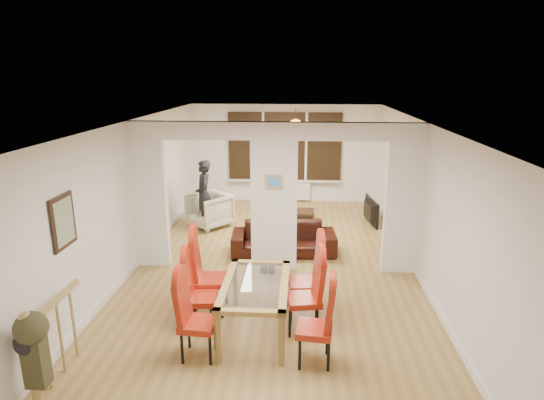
# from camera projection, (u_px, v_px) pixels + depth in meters

# --- Properties ---
(floor) EXTENTS (5.00, 9.00, 0.01)m
(floor) POSITION_uv_depth(u_px,v_px,m) (274.00, 267.00, 8.20)
(floor) COLOR olive
(floor) RESTS_ON ground
(room_walls) EXTENTS (5.00, 9.00, 2.60)m
(room_walls) POSITION_uv_depth(u_px,v_px,m) (274.00, 198.00, 7.85)
(room_walls) COLOR silver
(room_walls) RESTS_ON floor
(divider_wall) EXTENTS (5.00, 0.18, 2.60)m
(divider_wall) POSITION_uv_depth(u_px,v_px,m) (274.00, 198.00, 7.85)
(divider_wall) COLOR white
(divider_wall) RESTS_ON floor
(bay_window_blinds) EXTENTS (3.00, 0.08, 1.80)m
(bay_window_blinds) POSITION_uv_depth(u_px,v_px,m) (285.00, 146.00, 12.07)
(bay_window_blinds) COLOR black
(bay_window_blinds) RESTS_ON room_walls
(radiator) EXTENTS (1.40, 0.08, 0.50)m
(radiator) POSITION_uv_depth(u_px,v_px,m) (284.00, 191.00, 12.35)
(radiator) COLOR white
(radiator) RESTS_ON floor
(pendant_light) EXTENTS (0.36, 0.36, 0.36)m
(pendant_light) POSITION_uv_depth(u_px,v_px,m) (296.00, 127.00, 10.78)
(pendant_light) COLOR orange
(pendant_light) RESTS_ON room_walls
(stair_newel) EXTENTS (0.40, 1.20, 1.10)m
(stair_newel) POSITION_uv_depth(u_px,v_px,m) (57.00, 332.00, 5.13)
(stair_newel) COLOR #A08449
(stair_newel) RESTS_ON floor
(wall_poster) EXTENTS (0.04, 0.52, 0.67)m
(wall_poster) POSITION_uv_depth(u_px,v_px,m) (63.00, 222.00, 5.63)
(wall_poster) COLOR gray
(wall_poster) RESTS_ON room_walls
(pillar_photo) EXTENTS (0.30, 0.03, 0.25)m
(pillar_photo) POSITION_uv_depth(u_px,v_px,m) (274.00, 182.00, 7.68)
(pillar_photo) COLOR #4C8CD8
(pillar_photo) RESTS_ON divider_wall
(dining_table) EXTENTS (0.86, 1.53, 0.72)m
(dining_table) POSITION_uv_depth(u_px,v_px,m) (256.00, 307.00, 6.06)
(dining_table) COLOR olive
(dining_table) RESTS_ON floor
(dining_chair_la) EXTENTS (0.45, 0.45, 1.05)m
(dining_chair_la) POSITION_uv_depth(u_px,v_px,m) (198.00, 318.00, 5.48)
(dining_chair_la) COLOR maroon
(dining_chair_la) RESTS_ON floor
(dining_chair_lb) EXTENTS (0.44, 0.44, 1.03)m
(dining_chair_lb) POSITION_uv_depth(u_px,v_px,m) (201.00, 293.00, 6.12)
(dining_chair_lb) COLOR maroon
(dining_chair_lb) RESTS_ON floor
(dining_chair_lc) EXTENTS (0.51, 0.51, 1.17)m
(dining_chair_lc) POSITION_uv_depth(u_px,v_px,m) (210.00, 274.00, 6.53)
(dining_chair_lc) COLOR maroon
(dining_chair_lc) RESTS_ON floor
(dining_chair_ra) EXTENTS (0.46, 0.46, 1.04)m
(dining_chair_ra) POSITION_uv_depth(u_px,v_px,m) (314.00, 323.00, 5.37)
(dining_chair_ra) COLOR maroon
(dining_chair_ra) RESTS_ON floor
(dining_chair_rb) EXTENTS (0.50, 0.50, 1.09)m
(dining_chair_rb) POSITION_uv_depth(u_px,v_px,m) (304.00, 294.00, 6.03)
(dining_chair_rb) COLOR maroon
(dining_chair_rb) RESTS_ON floor
(dining_chair_rc) EXTENTS (0.50, 0.50, 1.13)m
(dining_chair_rc) POSITION_uv_depth(u_px,v_px,m) (305.00, 278.00, 6.48)
(dining_chair_rc) COLOR maroon
(dining_chair_rc) RESTS_ON floor
(sofa) EXTENTS (2.05, 0.92, 0.58)m
(sofa) POSITION_uv_depth(u_px,v_px,m) (284.00, 238.00, 8.79)
(sofa) COLOR black
(sofa) RESTS_ON floor
(armchair) EXTENTS (1.16, 1.17, 0.76)m
(armchair) POSITION_uv_depth(u_px,v_px,m) (209.00, 210.00, 10.29)
(armchair) COLOR #B8B29C
(armchair) RESTS_ON floor
(person) EXTENTS (0.65, 0.52, 1.54)m
(person) POSITION_uv_depth(u_px,v_px,m) (204.00, 195.00, 10.10)
(person) COLOR black
(person) RESTS_ON floor
(television) EXTENTS (1.02, 0.27, 0.58)m
(television) POSITION_uv_depth(u_px,v_px,m) (367.00, 211.00, 10.54)
(television) COLOR black
(television) RESTS_ON floor
(coffee_table) EXTENTS (1.09, 0.56, 0.25)m
(coffee_table) POSITION_uv_depth(u_px,v_px,m) (291.00, 215.00, 10.77)
(coffee_table) COLOR black
(coffee_table) RESTS_ON floor
(bottle) EXTENTS (0.07, 0.07, 0.27)m
(bottle) POSITION_uv_depth(u_px,v_px,m) (284.00, 204.00, 10.77)
(bottle) COLOR #143F19
(bottle) RESTS_ON coffee_table
(bowl) EXTENTS (0.22, 0.22, 0.05)m
(bowl) POSITION_uv_depth(u_px,v_px,m) (292.00, 208.00, 10.79)
(bowl) COLOR black
(bowl) RESTS_ON coffee_table
(shoes) EXTENTS (0.23, 0.25, 0.10)m
(shoes) POSITION_uv_depth(u_px,v_px,m) (268.00, 269.00, 7.98)
(shoes) COLOR black
(shoes) RESTS_ON floor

